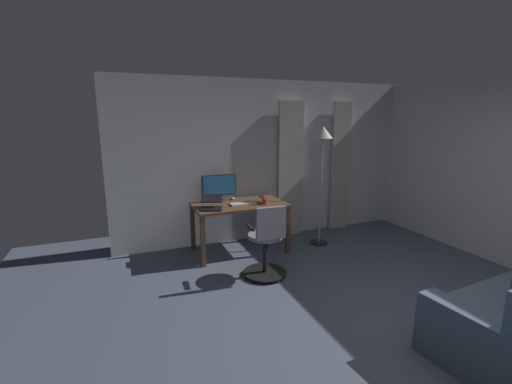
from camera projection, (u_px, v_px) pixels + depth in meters
name	position (u px, v px, depth m)	size (l,w,h in m)	color
ground_plane	(400.00, 335.00, 3.24)	(7.97, 7.97, 0.00)	#4C5768
back_room_partition	(269.00, 161.00, 5.74)	(5.08, 0.10, 2.60)	silver
curtain_left_panel	(340.00, 167.00, 6.17)	(0.35, 0.06, 2.27)	#BCB6A8
curtain_right_panel	(290.00, 170.00, 5.81)	(0.44, 0.06, 2.27)	#BCB6A8
desk	(239.00, 210.00, 5.14)	(1.37, 0.76, 0.75)	brown
office_chair	(267.00, 243.00, 4.33)	(0.56, 0.56, 0.97)	black
computer_monitor	(219.00, 186.00, 5.22)	(0.54, 0.18, 0.41)	#333338
computer_keyboard	(243.00, 204.00, 5.06)	(0.39, 0.15, 0.02)	silver
laptop	(211.00, 205.00, 4.82)	(0.40, 0.43, 0.17)	black
computer_mouse	(233.00, 198.00, 5.36)	(0.06, 0.10, 0.04)	silver
cell_phone_by_monitor	(262.00, 196.00, 5.55)	(0.07, 0.14, 0.01)	#232328
mug_coffee	(265.00, 201.00, 5.07)	(0.12, 0.08, 0.09)	#CC3D33
floor_lamp	(322.00, 148.00, 5.28)	(0.30, 0.30, 1.88)	black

